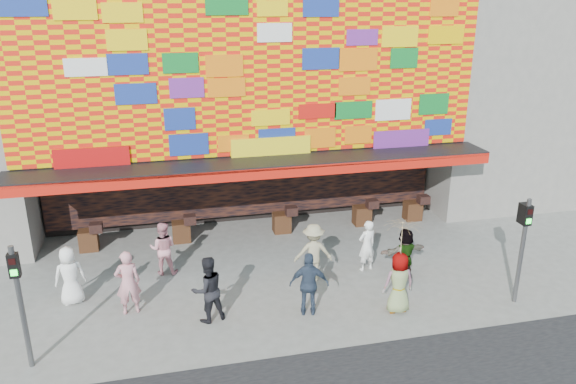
% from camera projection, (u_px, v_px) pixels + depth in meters
% --- Properties ---
extents(ground, '(90.00, 90.00, 0.00)m').
position_uv_depth(ground, '(283.00, 300.00, 15.49)').
color(ground, slate).
rests_on(ground, ground).
extents(shop_building, '(15.20, 9.40, 10.00)m').
position_uv_depth(shop_building, '(235.00, 70.00, 21.23)').
color(shop_building, gray).
rests_on(shop_building, ground).
extents(neighbor_right, '(11.00, 8.00, 12.00)m').
position_uv_depth(neighbor_right, '(541.00, 43.00, 23.61)').
color(neighbor_right, gray).
rests_on(neighbor_right, ground).
extents(signal_left, '(0.22, 0.20, 3.00)m').
position_uv_depth(signal_left, '(19.00, 294.00, 12.15)').
color(signal_left, '#59595B').
rests_on(signal_left, ground).
extents(signal_right, '(0.22, 0.20, 3.00)m').
position_uv_depth(signal_right, '(523.00, 239.00, 14.83)').
color(signal_right, '#59595B').
rests_on(signal_right, ground).
extents(ped_a, '(0.90, 0.68, 1.65)m').
position_uv_depth(ped_a, '(70.00, 276.00, 15.10)').
color(ped_a, white).
rests_on(ped_a, ground).
extents(ped_b, '(0.70, 0.51, 1.79)m').
position_uv_depth(ped_b, '(128.00, 282.00, 14.61)').
color(ped_b, pink).
rests_on(ped_b, ground).
extents(ped_c, '(1.03, 0.90, 1.78)m').
position_uv_depth(ped_c, '(208.00, 289.00, 14.28)').
color(ped_c, black).
rests_on(ped_c, ground).
extents(ped_d, '(1.20, 0.79, 1.74)m').
position_uv_depth(ped_d, '(313.00, 252.00, 16.38)').
color(ped_d, tan).
rests_on(ped_d, ground).
extents(ped_e, '(1.10, 0.66, 1.75)m').
position_uv_depth(ped_e, '(309.00, 284.00, 14.56)').
color(ped_e, '#303E55').
rests_on(ped_e, ground).
extents(ped_f, '(1.49, 0.62, 1.56)m').
position_uv_depth(ped_f, '(405.00, 254.00, 16.48)').
color(ped_f, gray).
rests_on(ped_f, ground).
extents(ped_g, '(0.84, 0.55, 1.68)m').
position_uv_depth(ped_g, '(399.00, 283.00, 14.70)').
color(ped_g, gray).
rests_on(ped_g, ground).
extents(ped_h, '(0.67, 0.52, 1.61)m').
position_uv_depth(ped_h, '(367.00, 246.00, 16.95)').
color(ped_h, white).
rests_on(ped_h, ground).
extents(ped_i, '(0.90, 0.76, 1.64)m').
position_uv_depth(ped_i, '(163.00, 248.00, 16.74)').
color(ped_i, pink).
rests_on(ped_i, ground).
extents(parasol, '(1.02, 1.04, 1.85)m').
position_uv_depth(parasol, '(402.00, 237.00, 14.26)').
color(parasol, beige).
rests_on(parasol, ground).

